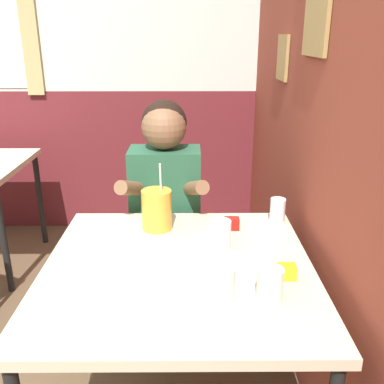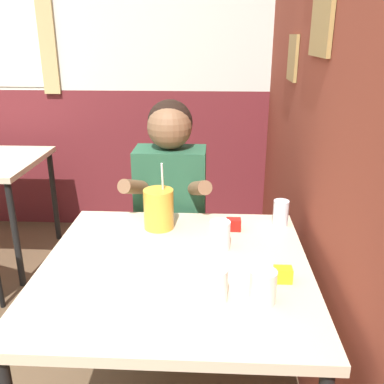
% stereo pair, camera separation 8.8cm
% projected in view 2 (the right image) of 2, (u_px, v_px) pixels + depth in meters
% --- Properties ---
extents(brick_wall_right, '(0.08, 4.21, 2.70)m').
position_uv_depth(brick_wall_right, '(307.00, 67.00, 2.04)').
color(brick_wall_right, brown).
rests_on(brick_wall_right, ground_plane).
extents(back_wall, '(6.00, 0.09, 2.70)m').
position_uv_depth(back_wall, '(66.00, 54.00, 3.17)').
color(back_wall, silver).
rests_on(back_wall, ground_plane).
extents(main_table, '(0.95, 0.94, 0.73)m').
position_uv_depth(main_table, '(175.00, 280.00, 1.54)').
color(main_table, beige).
rests_on(main_table, ground_plane).
extents(person_seated, '(0.42, 0.41, 1.22)m').
position_uv_depth(person_seated, '(171.00, 215.00, 2.14)').
color(person_seated, '#235138').
rests_on(person_seated, ground_plane).
extents(cocktail_pitcher, '(0.13, 0.13, 0.29)m').
position_uv_depth(cocktail_pitcher, '(159.00, 209.00, 1.78)').
color(cocktail_pitcher, gold).
rests_on(cocktail_pitcher, main_table).
extents(glass_near_pitcher, '(0.08, 0.08, 0.11)m').
position_uv_depth(glass_near_pitcher, '(220.00, 235.00, 1.62)').
color(glass_near_pitcher, silver).
rests_on(glass_near_pitcher, main_table).
extents(glass_center, '(0.07, 0.07, 0.11)m').
position_uv_depth(glass_center, '(216.00, 285.00, 1.30)').
color(glass_center, silver).
rests_on(glass_center, main_table).
extents(glass_far_side, '(0.08, 0.08, 0.11)m').
position_uv_depth(glass_far_side, '(263.00, 287.00, 1.29)').
color(glass_far_side, silver).
rests_on(glass_far_side, main_table).
extents(glass_by_brick, '(0.07, 0.07, 0.11)m').
position_uv_depth(glass_by_brick, '(281.00, 213.00, 1.82)').
color(glass_by_brick, silver).
rests_on(glass_by_brick, main_table).
extents(condiment_ketchup, '(0.06, 0.04, 0.05)m').
position_uv_depth(condiment_ketchup, '(234.00, 225.00, 1.78)').
color(condiment_ketchup, '#B7140F').
rests_on(condiment_ketchup, main_table).
extents(condiment_mustard, '(0.06, 0.04, 0.05)m').
position_uv_depth(condiment_mustard, '(283.00, 275.00, 1.41)').
color(condiment_mustard, yellow).
rests_on(condiment_mustard, main_table).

